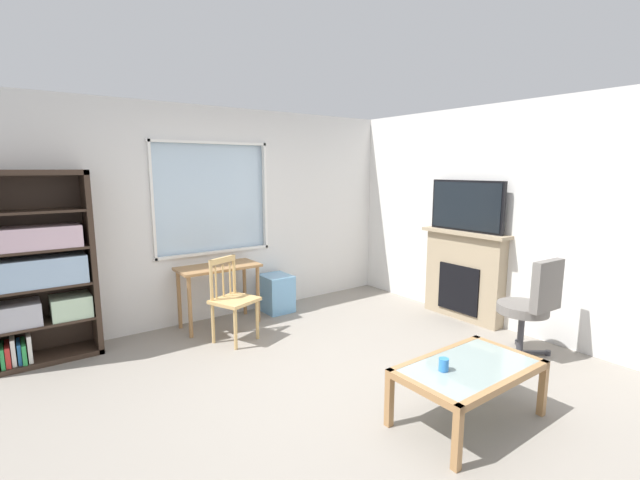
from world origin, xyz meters
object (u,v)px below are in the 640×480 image
at_px(tv, 466,206).
at_px(coffee_table, 469,373).
at_px(sippy_cup, 444,365).
at_px(plastic_drawer_unit, 276,293).
at_px(wooden_chair, 232,299).
at_px(bookshelf, 40,273).
at_px(desk_under_window, 219,276).
at_px(office_chair, 532,303).
at_px(fireplace, 464,275).

relative_size(tv, coffee_table, 0.90).
relative_size(tv, sippy_cup, 10.80).
distance_m(plastic_drawer_unit, tv, 2.60).
xyz_separation_m(wooden_chair, coffee_table, (0.74, -2.41, -0.09)).
bearing_deg(coffee_table, bookshelf, 128.28).
height_order(tv, sippy_cup, tv).
xyz_separation_m(desk_under_window, plastic_drawer_unit, (0.80, 0.05, -0.36)).
bearing_deg(wooden_chair, office_chair, -44.71).
bearing_deg(fireplace, wooden_chair, 158.55).
bearing_deg(sippy_cup, wooden_chair, 102.51).
distance_m(office_chair, coffee_table, 1.44).
distance_m(bookshelf, coffee_table, 3.90).
xyz_separation_m(bookshelf, fireplace, (4.25, -1.64, -0.31)).
bearing_deg(wooden_chair, bookshelf, 159.27).
relative_size(fireplace, sippy_cup, 12.42).
distance_m(desk_under_window, plastic_drawer_unit, 0.88).
height_order(bookshelf, tv, bookshelf).
height_order(wooden_chair, tv, tv).
xyz_separation_m(bookshelf, tv, (4.23, -1.64, 0.53)).
relative_size(bookshelf, sippy_cup, 20.26).
distance_m(wooden_chair, office_chair, 3.01).
distance_m(plastic_drawer_unit, fireplace, 2.36).
relative_size(fireplace, coffee_table, 1.04).
height_order(bookshelf, wooden_chair, bookshelf).
distance_m(desk_under_window, coffee_table, 3.01).
distance_m(plastic_drawer_unit, sippy_cup, 2.95).
bearing_deg(sippy_cup, office_chair, 8.36).
bearing_deg(desk_under_window, wooden_chair, -97.83).
relative_size(plastic_drawer_unit, tv, 0.49).
xyz_separation_m(bookshelf, sippy_cup, (2.17, -2.98, -0.39)).
relative_size(plastic_drawer_unit, fireplace, 0.43).
distance_m(fireplace, coffee_table, 2.32).
relative_size(plastic_drawer_unit, coffee_table, 0.44).
relative_size(office_chair, coffee_table, 0.93).
xyz_separation_m(plastic_drawer_unit, fireplace, (1.72, -1.59, 0.31)).
distance_m(plastic_drawer_unit, office_chair, 2.98).
bearing_deg(desk_under_window, coffee_table, -77.10).
bearing_deg(plastic_drawer_unit, bookshelf, 178.66).
distance_m(tv, sippy_cup, 2.61).
xyz_separation_m(desk_under_window, tv, (2.50, -1.54, 0.80)).
relative_size(plastic_drawer_unit, sippy_cup, 5.30).
distance_m(office_chair, sippy_cup, 1.63).
bearing_deg(coffee_table, plastic_drawer_unit, 87.49).
height_order(desk_under_window, fireplace, fireplace).
distance_m(wooden_chair, fireplace, 2.79).
distance_m(plastic_drawer_unit, coffee_table, 2.98).
bearing_deg(tv, sippy_cup, -147.06).
xyz_separation_m(fireplace, office_chair, (-0.46, -1.09, 0.01)).
relative_size(coffee_table, sippy_cup, 11.95).
xyz_separation_m(bookshelf, wooden_chair, (1.65, -0.63, -0.40)).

